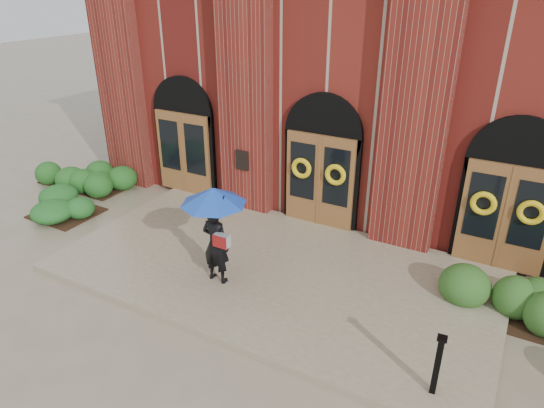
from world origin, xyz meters
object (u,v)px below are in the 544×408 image
Objects in this scene: man_with_umbrella at (215,217)px; metal_post at (437,364)px; hedge_wall_left at (83,175)px; hedge_wall_right at (524,299)px.

man_with_umbrella is 1.97× the size of metal_post.
metal_post is 12.60m from hedge_wall_left.
hedge_wall_left is at bearing -18.71° from man_with_umbrella.
man_with_umbrella is at bearing -19.89° from hedge_wall_left.
man_with_umbrella is at bearing -160.99° from hedge_wall_right.
metal_post is 0.41× the size of hedge_wall_left.
hedge_wall_right is (1.12, 3.05, -0.33)m from metal_post.
metal_post is 3.27m from hedge_wall_right.
metal_post is 0.35× the size of hedge_wall_right.
hedge_wall_right is at bearing 69.85° from metal_post.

